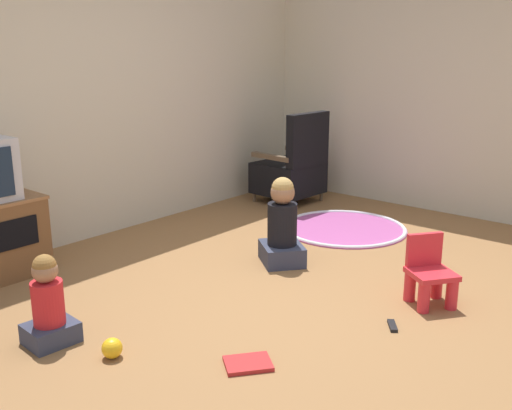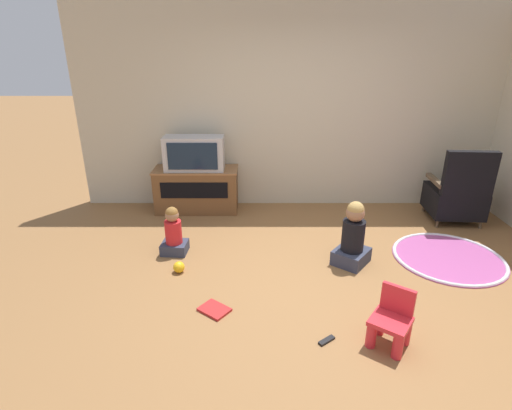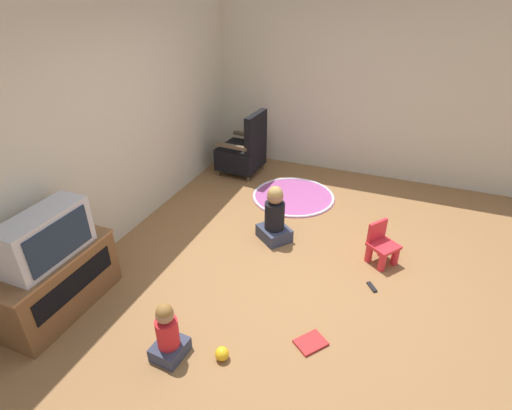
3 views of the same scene
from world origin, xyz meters
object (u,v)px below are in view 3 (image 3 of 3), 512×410
at_px(television, 46,237).
at_px(black_armchair, 244,151).
at_px(child_watching_left, 168,334).
at_px(book, 311,343).
at_px(yellow_kid_chair, 382,247).
at_px(child_watching_center, 275,217).
at_px(remote_control, 372,287).
at_px(tv_cabinet, 57,282).
at_px(toy_ball, 222,354).

relative_size(television, black_armchair, 0.79).
xyz_separation_m(child_watching_left, book, (0.55, -1.06, -0.23)).
bearing_deg(child_watching_left, television, 89.98).
height_order(yellow_kid_chair, child_watching_center, child_watching_center).
xyz_separation_m(black_armchair, remote_control, (-2.04, -2.31, -0.36)).
bearing_deg(yellow_kid_chair, book, -159.89).
xyz_separation_m(tv_cabinet, child_watching_center, (1.84, -1.47, -0.01)).
height_order(child_watching_left, toy_ball, child_watching_left).
xyz_separation_m(tv_cabinet, child_watching_left, (-0.09, -1.24, -0.08)).
height_order(child_watching_left, remote_control, child_watching_left).
relative_size(yellow_kid_chair, toy_ball, 3.98).
distance_m(yellow_kid_chair, remote_control, 0.52).
bearing_deg(child_watching_left, remote_control, -40.25).
bearing_deg(television, toy_ball, -88.91).
bearing_deg(child_watching_center, yellow_kid_chair, -140.85).
height_order(television, child_watching_center, television).
bearing_deg(black_armchair, child_watching_center, 37.90).
xyz_separation_m(yellow_kid_chair, book, (-1.41, 0.40, -0.18)).
relative_size(black_armchair, remote_control, 6.87).
bearing_deg(tv_cabinet, book, -78.79).
height_order(black_armchair, toy_ball, black_armchair).
xyz_separation_m(tv_cabinet, television, (-0.00, -0.04, 0.52)).
relative_size(yellow_kid_chair, book, 1.47).
height_order(television, child_watching_left, television).
relative_size(television, child_watching_center, 1.12).
distance_m(child_watching_center, remote_control, 1.34).
relative_size(yellow_kid_chair, remote_control, 3.20).
bearing_deg(tv_cabinet, television, -90.00).
height_order(tv_cabinet, remote_control, tv_cabinet).
relative_size(television, yellow_kid_chair, 1.69).
bearing_deg(black_armchair, toy_ball, 24.09).
bearing_deg(remote_control, book, 120.40).
bearing_deg(yellow_kid_chair, child_watching_center, 127.31).
xyz_separation_m(child_watching_center, remote_control, (-0.46, -1.22, -0.30)).
xyz_separation_m(child_watching_center, toy_ball, (-1.81, -0.19, -0.25)).
distance_m(child_watching_left, book, 1.22).
relative_size(child_watching_left, toy_ball, 4.68).
relative_size(toy_ball, remote_control, 0.80).
height_order(child_watching_left, book, child_watching_left).
distance_m(child_watching_center, book, 1.64).
bearing_deg(yellow_kid_chair, remote_control, -145.47).
height_order(book, remote_control, book).
relative_size(child_watching_center, remote_control, 4.82).
relative_size(tv_cabinet, yellow_kid_chair, 2.44).
relative_size(tv_cabinet, television, 1.45).
xyz_separation_m(yellow_kid_chair, child_watching_left, (-1.96, 1.47, 0.05)).
xyz_separation_m(tv_cabinet, black_armchair, (3.43, -0.39, 0.05)).
xyz_separation_m(television, child_watching_left, (-0.09, -1.20, -0.59)).
distance_m(black_armchair, remote_control, 3.10).
bearing_deg(yellow_kid_chair, toy_ball, -173.57).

